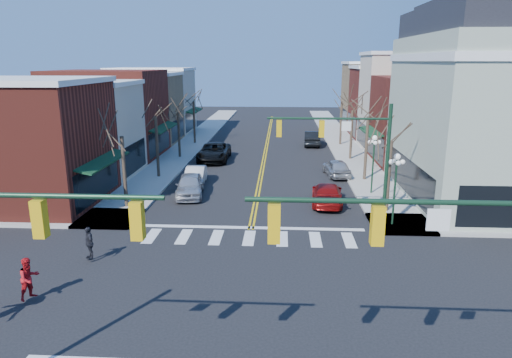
% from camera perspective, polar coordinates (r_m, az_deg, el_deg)
% --- Properties ---
extents(ground, '(160.00, 160.00, 0.00)m').
position_cam_1_polar(ground, '(19.46, -2.20, -14.21)').
color(ground, black).
rests_on(ground, ground).
extents(sidewalk_left, '(3.50, 70.00, 0.15)m').
position_cam_1_polar(sidewalk_left, '(39.53, -12.17, 0.62)').
color(sidewalk_left, '#9E9B93').
rests_on(sidewalk_left, ground).
extents(sidewalk_right, '(3.50, 70.00, 0.15)m').
position_cam_1_polar(sidewalk_right, '(38.78, 13.63, 0.26)').
color(sidewalk_right, '#9E9B93').
rests_on(sidewalk_right, ground).
extents(bldg_left_brick_a, '(10.00, 8.50, 8.00)m').
position_cam_1_polar(bldg_left_brick_a, '(33.91, -27.34, 3.81)').
color(bldg_left_brick_a, maroon).
rests_on(bldg_left_brick_a, ground).
extents(bldg_left_stucco_a, '(10.00, 7.00, 7.50)m').
position_cam_1_polar(bldg_left_stucco_a, '(40.72, -21.87, 5.57)').
color(bldg_left_stucco_a, beige).
rests_on(bldg_left_stucco_a, ground).
extents(bldg_left_brick_b, '(10.00, 9.00, 8.50)m').
position_cam_1_polar(bldg_left_brick_b, '(47.96, -17.95, 7.72)').
color(bldg_left_brick_b, maroon).
rests_on(bldg_left_brick_b, ground).
extents(bldg_left_tan, '(10.00, 7.50, 7.80)m').
position_cam_1_polar(bldg_left_tan, '(55.73, -14.90, 8.42)').
color(bldg_left_tan, '#A08158').
rests_on(bldg_left_tan, ground).
extents(bldg_left_stucco_b, '(10.00, 8.00, 8.20)m').
position_cam_1_polar(bldg_left_stucco_b, '(63.10, -12.75, 9.39)').
color(bldg_left_stucco_b, beige).
rests_on(bldg_left_stucco_b, ground).
extents(bldg_right_brick_a, '(10.00, 8.50, 8.00)m').
position_cam_1_polar(bldg_right_brick_a, '(45.23, 21.15, 6.76)').
color(bldg_right_brick_a, maroon).
rests_on(bldg_right_brick_a, ground).
extents(bldg_right_stucco, '(10.00, 7.00, 10.00)m').
position_cam_1_polar(bldg_right_stucco, '(52.52, 18.71, 9.01)').
color(bldg_right_stucco, beige).
rests_on(bldg_right_stucco, ground).
extents(bldg_right_brick_b, '(10.00, 8.00, 8.50)m').
position_cam_1_polar(bldg_right_brick_b, '(59.83, 16.79, 9.02)').
color(bldg_right_brick_b, maroon).
rests_on(bldg_right_brick_b, ground).
extents(bldg_right_tan, '(10.00, 8.00, 9.00)m').
position_cam_1_polar(bldg_right_tan, '(67.59, 15.25, 9.90)').
color(bldg_right_tan, '#A08158').
rests_on(bldg_right_tan, ground).
extents(victorian_corner, '(12.25, 14.25, 13.30)m').
position_cam_1_polar(victorian_corner, '(34.90, 28.67, 8.34)').
color(victorian_corner, '#9EA992').
rests_on(victorian_corner, ground).
extents(traffic_mast_near_right, '(6.60, 0.28, 7.20)m').
position_cam_1_polar(traffic_mast_near_right, '(11.33, 23.27, -10.93)').
color(traffic_mast_near_right, '#14331E').
rests_on(traffic_mast_near_right, ground).
extents(traffic_mast_far_right, '(6.60, 0.28, 7.20)m').
position_cam_1_polar(traffic_mast_far_right, '(25.12, 12.04, 3.55)').
color(traffic_mast_far_right, '#14331E').
rests_on(traffic_mast_far_right, ground).
extents(lamppost_corner, '(0.36, 0.36, 4.33)m').
position_cam_1_polar(lamppost_corner, '(27.07, 17.06, 0.22)').
color(lamppost_corner, '#14331E').
rests_on(lamppost_corner, ground).
extents(lamppost_midblock, '(0.36, 0.36, 4.33)m').
position_cam_1_polar(lamppost_midblock, '(33.26, 14.49, 2.98)').
color(lamppost_midblock, '#14331E').
rests_on(lamppost_midblock, ground).
extents(tree_left_a, '(0.24, 0.24, 4.76)m').
position_cam_1_polar(tree_left_a, '(30.55, -16.13, 0.75)').
color(tree_left_a, '#382B21').
rests_on(tree_left_a, ground).
extents(tree_left_b, '(0.24, 0.24, 5.04)m').
position_cam_1_polar(tree_left_b, '(37.99, -12.24, 3.83)').
color(tree_left_b, '#382B21').
rests_on(tree_left_b, ground).
extents(tree_left_c, '(0.24, 0.24, 4.55)m').
position_cam_1_polar(tree_left_c, '(45.68, -9.60, 5.40)').
color(tree_left_c, '#382B21').
rests_on(tree_left_c, ground).
extents(tree_left_d, '(0.24, 0.24, 4.90)m').
position_cam_1_polar(tree_left_d, '(53.40, -7.73, 6.96)').
color(tree_left_d, '#382B21').
rests_on(tree_left_d, ground).
extents(tree_right_a, '(0.24, 0.24, 4.62)m').
position_cam_1_polar(tree_right_a, '(29.63, 16.23, 0.18)').
color(tree_right_a, '#382B21').
rests_on(tree_right_a, ground).
extents(tree_right_b, '(0.24, 0.24, 5.18)m').
position_cam_1_polar(tree_right_b, '(37.23, 13.60, 3.65)').
color(tree_right_b, '#382B21').
rests_on(tree_right_b, ground).
extents(tree_right_c, '(0.24, 0.24, 4.83)m').
position_cam_1_polar(tree_right_c, '(45.03, 11.82, 5.35)').
color(tree_right_c, '#382B21').
rests_on(tree_right_c, ground).
extents(tree_right_d, '(0.24, 0.24, 4.97)m').
position_cam_1_polar(tree_right_d, '(52.87, 10.58, 6.81)').
color(tree_right_d, '#382B21').
rests_on(tree_right_d, ground).
extents(car_left_near, '(2.42, 4.82, 1.58)m').
position_cam_1_polar(car_left_near, '(32.78, -8.29, -0.78)').
color(car_left_near, '#B4B5B9').
rests_on(car_left_near, ground).
extents(car_left_mid, '(1.70, 4.26, 1.38)m').
position_cam_1_polar(car_left_mid, '(35.83, -7.59, 0.40)').
color(car_left_mid, silver).
rests_on(car_left_mid, ground).
extents(car_left_far, '(2.85, 6.10, 1.69)m').
position_cam_1_polar(car_left_far, '(44.28, -5.26, 3.38)').
color(car_left_far, black).
rests_on(car_left_far, ground).
extents(car_right_near, '(2.36, 5.03, 1.42)m').
position_cam_1_polar(car_right_near, '(31.02, 8.87, -1.83)').
color(car_right_near, maroon).
rests_on(car_right_near, ground).
extents(car_right_mid, '(2.26, 4.47, 1.46)m').
position_cam_1_polar(car_right_mid, '(38.66, 10.03, 1.41)').
color(car_right_mid, '#ACACB1').
rests_on(car_right_mid, ground).
extents(car_right_far, '(2.02, 5.07, 1.64)m').
position_cam_1_polar(car_right_far, '(52.62, 7.05, 5.08)').
color(car_right_far, black).
rests_on(car_right_far, ground).
extents(pedestrian_red_b, '(0.98, 1.05, 1.73)m').
position_cam_1_polar(pedestrian_red_b, '(20.54, -26.49, -11.05)').
color(pedestrian_red_b, red).
rests_on(pedestrian_red_b, sidewalk_left).
extents(pedestrian_dark_a, '(0.90, 0.97, 1.60)m').
position_cam_1_polar(pedestrian_dark_a, '(23.35, -20.14, -7.50)').
color(pedestrian_dark_a, black).
rests_on(pedestrian_dark_a, sidewalk_left).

